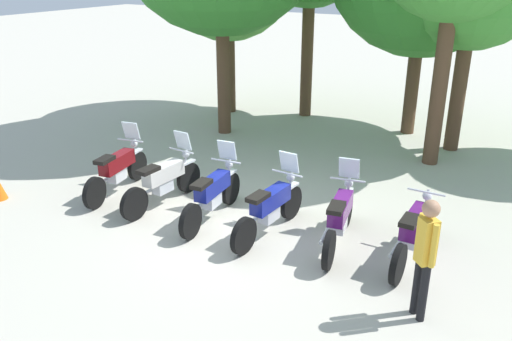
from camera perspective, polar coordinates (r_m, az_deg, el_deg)
ground_plane at (r=9.69m, az=-1.48°, el=-5.90°), size 80.00×80.00×0.00m
motorcycle_0 at (r=11.19m, az=-14.87°, el=0.15°), size 0.65×2.17×1.37m
motorcycle_1 at (r=10.43m, az=-10.03°, el=-1.03°), size 0.62×2.19×1.37m
motorcycle_2 at (r=9.72m, az=-4.76°, el=-2.50°), size 0.62×2.19×1.37m
motorcycle_3 at (r=9.16m, az=1.57°, el=-4.01°), size 0.62×2.19×1.37m
motorcycle_4 at (r=8.94m, az=9.12°, el=-4.97°), size 0.66×2.17×1.37m
motorcycle_5 at (r=8.77m, az=16.81°, el=-6.36°), size 0.62×2.19×0.99m
person_0 at (r=7.19m, az=17.99°, el=-8.30°), size 0.34×0.34×1.74m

